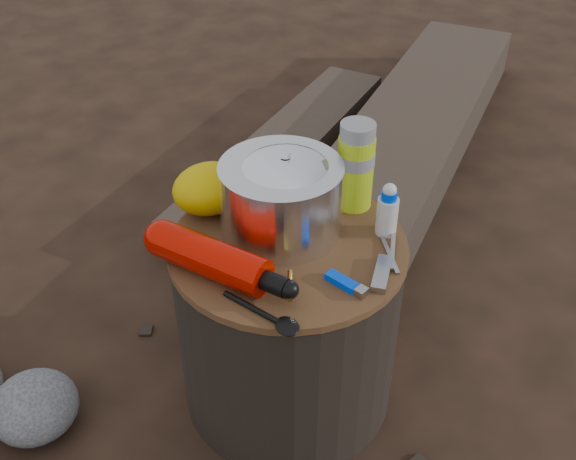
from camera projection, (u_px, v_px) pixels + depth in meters
name	position (u px, v px, depth m)	size (l,w,h in m)	color
ground	(288.00, 388.00, 1.66)	(60.00, 60.00, 0.00)	black
stump	(288.00, 322.00, 1.52)	(0.48, 0.48, 0.45)	black
log_main	(398.00, 157.00, 2.35)	(0.36, 2.14, 0.18)	#3B3026
log_small	(286.00, 150.00, 2.46)	(0.23, 1.26, 0.11)	#3B3026
foil_windscreen	(281.00, 198.00, 1.38)	(0.25, 0.25, 0.15)	silver
camping_pot	(285.00, 193.00, 1.38)	(0.17, 0.17, 0.17)	white
fuel_bottle	(211.00, 258.00, 1.29)	(0.07, 0.31, 0.07)	#C50C00
thermos	(355.00, 166.00, 1.44)	(0.08, 0.08, 0.19)	#B1D619
travel_mug	(294.00, 175.00, 1.49)	(0.08, 0.08, 0.11)	black
stuff_sack	(209.00, 189.00, 1.45)	(0.16, 0.13, 0.11)	#DAB503
food_pouch	(266.00, 173.00, 1.47)	(0.11, 0.03, 0.14)	#171552
lighter	(342.00, 281.00, 1.29)	(0.02, 0.09, 0.02)	#0040F4
multitool	(382.00, 274.00, 1.30)	(0.03, 0.10, 0.01)	#9D9DA1
pot_grabber	(390.00, 254.00, 1.35)	(0.03, 0.11, 0.01)	#9D9DA1
spork	(254.00, 308.00, 1.23)	(0.03, 0.16, 0.01)	black
squeeze_bottle	(387.00, 212.00, 1.39)	(0.04, 0.04, 0.10)	silver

